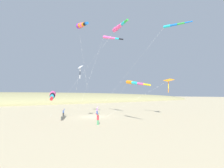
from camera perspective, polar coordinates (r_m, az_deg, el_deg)
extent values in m
plane|color=#C6B58C|center=(31.49, -6.25, -11.09)|extent=(600.00, 600.00, 0.00)
ellipsoid|color=#938E60|center=(83.80, -24.83, -6.09)|extent=(28.00, 240.00, 10.20)
cube|color=#335199|center=(34.41, -5.14, -9.85)|extent=(0.22, 0.32, 0.73)
cylinder|color=#8E6B9E|center=(34.34, -5.13, -8.75)|extent=(0.42, 0.42, 0.60)
sphere|color=beige|center=(34.30, -5.13, -8.06)|extent=(0.23, 0.23, 0.23)
cylinder|color=#8E6B9E|center=(34.51, -5.15, -7.96)|extent=(0.20, 0.38, 0.46)
cylinder|color=#8E6B9E|center=(34.31, -4.77, -7.99)|extent=(0.20, 0.38, 0.46)
cube|color=#232328|center=(33.78, -16.34, -9.96)|extent=(0.17, 0.25, 0.58)
cylinder|color=#335199|center=(33.72, -16.32, -9.06)|extent=(0.33, 0.33, 0.48)
sphere|color=#A37551|center=(33.69, -16.31, -8.49)|extent=(0.18, 0.18, 0.18)
cylinder|color=#335199|center=(33.85, -16.25, -8.42)|extent=(0.14, 0.30, 0.37)
cylinder|color=#335199|center=(33.65, -16.03, -8.45)|extent=(0.14, 0.30, 0.37)
cube|color=#3D7F51|center=(23.23, -4.86, -12.97)|extent=(0.24, 0.29, 0.66)
cylinder|color=#B72833|center=(23.14, -4.85, -11.49)|extent=(0.41, 0.41, 0.55)
sphere|color=brown|center=(23.09, -4.84, -10.57)|extent=(0.21, 0.21, 0.21)
cylinder|color=#B72833|center=(22.95, -5.17, -10.52)|extent=(0.23, 0.33, 0.41)
cylinder|color=#B72833|center=(23.21, -5.19, -10.44)|extent=(0.23, 0.33, 0.41)
cylinder|color=#EF4C93|center=(30.58, -2.27, 15.78)|extent=(0.96, 0.85, 0.63)
cylinder|color=#EF4C93|center=(30.24, -0.96, 15.63)|extent=(0.91, 0.79, 0.57)
cylinder|color=#EF4C93|center=(29.91, 0.38, 15.46)|extent=(0.87, 0.72, 0.51)
cylinder|color=#1EB7C6|center=(29.60, 1.75, 15.29)|extent=(0.82, 0.66, 0.45)
cylinder|color=black|center=(29.31, 3.14, 15.11)|extent=(0.77, 0.60, 0.39)
cylinder|color=white|center=(30.09, -7.64, 2.16)|extent=(4.05, 3.26, 14.24)
cylinder|color=#1EB7C6|center=(28.40, 18.35, 18.26)|extent=(1.14, 0.65, 0.49)
cylinder|color=blue|center=(28.01, 20.43, 18.43)|extent=(1.12, 0.57, 0.42)
cylinder|color=green|center=(27.65, 22.57, 18.58)|extent=(1.10, 0.50, 0.34)
cylinder|color=blue|center=(27.34, 24.77, 18.71)|extent=(1.08, 0.42, 0.27)
cylinder|color=white|center=(29.37, 4.42, 2.58)|extent=(12.91, 5.22, 14.55)
cylinder|color=purple|center=(29.96, -11.18, 18.95)|extent=(0.70, 0.92, 0.96)
cylinder|color=orange|center=(29.51, -10.70, 19.13)|extent=(0.68, 0.82, 0.87)
cylinder|color=#EF4C93|center=(29.06, -10.22, 19.32)|extent=(0.66, 0.73, 0.77)
cylinder|color=orange|center=(28.61, -9.71, 19.51)|extent=(0.64, 0.63, 0.67)
cylinder|color=black|center=(28.17, -9.19, 19.70)|extent=(0.62, 0.53, 0.58)
cylinder|color=blue|center=(27.72, -8.65, 19.90)|extent=(0.59, 0.43, 0.48)
cylinder|color=white|center=(30.93, -9.06, 3.09)|extent=(4.02, 4.74, 15.39)
cylinder|color=#EF4C93|center=(27.99, 1.16, 18.19)|extent=(0.91, 0.79, 0.71)
cylinder|color=#EF4C93|center=(27.34, 2.00, 18.79)|extent=(0.89, 0.70, 0.61)
cylinder|color=#EF4C93|center=(26.71, 2.90, 19.41)|extent=(0.88, 0.60, 0.52)
cylinder|color=#1EB7C6|center=(26.09, 3.84, 20.05)|extent=(0.86, 0.51, 0.43)
cylinder|color=green|center=(25.47, 4.84, 20.73)|extent=(0.85, 0.42, 0.33)
cylinder|color=white|center=(29.04, -10.84, 2.48)|extent=(10.01, 7.19, 14.32)
pyramid|color=white|center=(26.57, -10.97, 5.82)|extent=(1.33, 0.86, 0.61)
cylinder|color=black|center=(26.57, -10.88, 5.68)|extent=(0.10, 0.94, 0.70)
cylinder|color=white|center=(26.51, -10.87, 4.94)|extent=(0.14, 0.13, 0.58)
cylinder|color=black|center=(26.46, -10.90, 3.71)|extent=(0.16, 0.10, 0.58)
cylinder|color=white|center=(26.44, -10.95, 2.46)|extent=(0.16, 0.14, 0.58)
cylinder|color=white|center=(29.43, -12.49, -3.42)|extent=(6.46, 1.21, 8.33)
pyramid|color=orange|center=(32.97, 18.77, 1.45)|extent=(1.86, 1.39, 0.65)
cylinder|color=black|center=(33.00, 18.81, 1.29)|extent=(0.30, 1.35, 0.68)
cylinder|color=orange|center=(32.98, 18.78, 0.49)|extent=(0.18, 0.14, 0.76)
cylinder|color=yellow|center=(32.91, 18.77, -0.82)|extent=(0.20, 0.22, 0.77)
cylinder|color=orange|center=(32.84, 18.76, -2.13)|extent=(0.20, 0.19, 0.76)
cylinder|color=white|center=(31.26, 8.71, -4.91)|extent=(6.46, 9.95, 6.76)
cylinder|color=#EF4C93|center=(27.06, -19.62, -3.31)|extent=(1.38, 1.19, 1.05)
cylinder|color=black|center=(26.06, -19.74, -3.73)|extent=(1.30, 1.03, 0.89)
cylinder|color=#1EB7C6|center=(25.06, -19.87, -4.18)|extent=(1.22, 0.87, 0.73)
cylinder|color=red|center=(24.07, -20.00, -4.67)|extent=(1.14, 0.71, 0.58)
cylinder|color=white|center=(32.07, -17.49, -7.19)|extent=(7.87, 4.70, 4.04)
cylinder|color=orange|center=(24.49, 6.08, 0.60)|extent=(1.24, 0.54, 0.67)
cylinder|color=#1EB7C6|center=(23.60, 7.86, 0.35)|extent=(1.22, 0.44, 0.58)
cylinder|color=#EF4C93|center=(22.74, 9.78, 0.08)|extent=(1.21, 0.35, 0.49)
cylinder|color=yellow|center=(21.91, 11.85, -0.21)|extent=(1.19, 0.26, 0.40)
cylinder|color=white|center=(30.52, 0.92, -5.82)|extent=(11.44, 3.66, 5.87)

